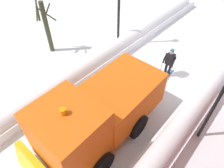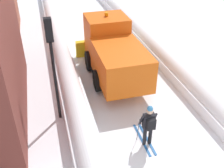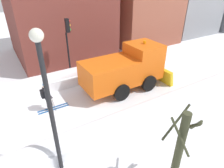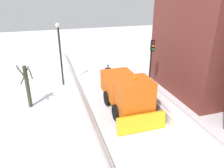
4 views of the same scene
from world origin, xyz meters
TOP-DOWN VIEW (x-y plane):
  - ground_plane at (0.00, 10.00)m, footprint 80.00×80.00m
  - snowbank_left at (-2.89, 10.00)m, footprint 1.10×36.00m
  - snowbank_right at (2.89, 10.00)m, footprint 1.10×36.00m
  - plow_truck at (-0.40, 6.99)m, footprint 3.20×5.98m
  - skier at (-0.55, 1.68)m, footprint 0.62×1.80m
  - traffic_light_pole at (-3.59, 4.31)m, footprint 0.28×0.42m

SIDE VIEW (x-z plane):
  - ground_plane at x=0.00m, z-range 0.00..0.00m
  - snowbank_right at x=2.89m, z-range -0.08..0.90m
  - snowbank_left at x=-2.89m, z-range -0.05..1.12m
  - skier at x=-0.55m, z-range 0.10..1.91m
  - plow_truck at x=-0.40m, z-range -0.08..3.04m
  - traffic_light_pole at x=-3.59m, z-range 0.89..5.28m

